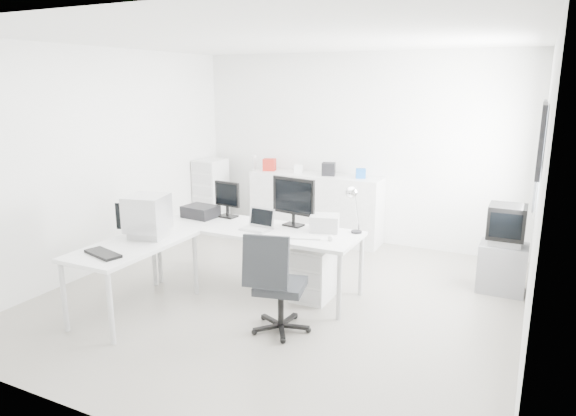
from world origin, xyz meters
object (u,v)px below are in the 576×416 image
at_px(filing_cabinet, 211,195).
at_px(lcd_monitor_small, 227,199).
at_px(laser_printer, 325,223).
at_px(crt_monitor, 148,219).
at_px(main_desk, 257,258).
at_px(office_chair, 281,281).
at_px(sideboard, 316,207).
at_px(crt_tv, 507,225).
at_px(laptop, 256,220).
at_px(drawer_pedestal, 314,272).
at_px(tv_cabinet, 502,268).
at_px(inkjet_printer, 200,212).
at_px(side_desk, 135,278).
at_px(lcd_monitor_large, 294,201).

bearing_deg(filing_cabinet, lcd_monitor_small, -49.99).
height_order(laser_printer, crt_monitor, crt_monitor).
bearing_deg(main_desk, office_chair, -48.34).
bearing_deg(filing_cabinet, sideboard, 7.87).
relative_size(office_chair, crt_tv, 2.05).
relative_size(main_desk, crt_monitor, 5.87).
bearing_deg(crt_monitor, office_chair, -12.30).
xyz_separation_m(lcd_monitor_small, laptop, (0.60, -0.35, -0.10)).
relative_size(drawer_pedestal, tv_cabinet, 1.06).
relative_size(main_desk, filing_cabinet, 2.07).
height_order(main_desk, sideboard, sideboard).
xyz_separation_m(inkjet_printer, filing_cabinet, (-1.07, 1.78, -0.24)).
distance_m(tv_cabinet, sideboard, 2.91).
relative_size(inkjet_printer, crt_tv, 0.80).
height_order(laptop, office_chair, office_chair).
bearing_deg(crt_monitor, filing_cabinet, 97.64).
height_order(lcd_monitor_small, tv_cabinet, lcd_monitor_small).
xyz_separation_m(side_desk, lcd_monitor_small, (0.30, 1.35, 0.60)).
height_order(laptop, sideboard, sideboard).
height_order(laser_printer, tv_cabinet, laser_printer).
relative_size(drawer_pedestal, inkjet_printer, 1.51).
bearing_deg(crt_monitor, sideboard, 63.27).
xyz_separation_m(main_desk, inkjet_printer, (-0.85, 0.10, 0.45)).
distance_m(side_desk, laser_printer, 2.13).
bearing_deg(laptop, lcd_monitor_large, 55.31).
xyz_separation_m(drawer_pedestal, filing_cabinet, (-2.62, 1.83, 0.28)).
height_order(inkjet_printer, crt_monitor, crt_monitor).
height_order(main_desk, laptop, laptop).
bearing_deg(tv_cabinet, drawer_pedestal, -148.74).
height_order(side_desk, crt_tv, crt_tv).
height_order(main_desk, lcd_monitor_large, lcd_monitor_large).
bearing_deg(office_chair, tv_cabinet, 34.28).
relative_size(inkjet_printer, laser_printer, 1.26).
height_order(drawer_pedestal, laptop, laptop).
distance_m(side_desk, drawer_pedestal, 1.93).
bearing_deg(lcd_monitor_large, side_desk, -122.35).
distance_m(lcd_monitor_large, sideboard, 2.01).
relative_size(drawer_pedestal, filing_cabinet, 0.52).
bearing_deg(crt_monitor, tv_cabinet, 17.02).
xyz_separation_m(inkjet_printer, crt_monitor, (0.00, -0.95, 0.13)).
relative_size(main_desk, drawer_pedestal, 4.00).
bearing_deg(inkjet_printer, crt_monitor, -84.10).
xyz_separation_m(laser_printer, crt_monitor, (-1.60, -1.07, 0.11)).
height_order(office_chair, sideboard, office_chair).
bearing_deg(crt_tv, lcd_monitor_small, -163.26).
bearing_deg(lcd_monitor_large, laser_printer, 4.99).
bearing_deg(crt_tv, laser_printer, -152.05).
bearing_deg(side_desk, office_chair, 10.44).
height_order(drawer_pedestal, lcd_monitor_small, lcd_monitor_small).
relative_size(tv_cabinet, sideboard, 0.28).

